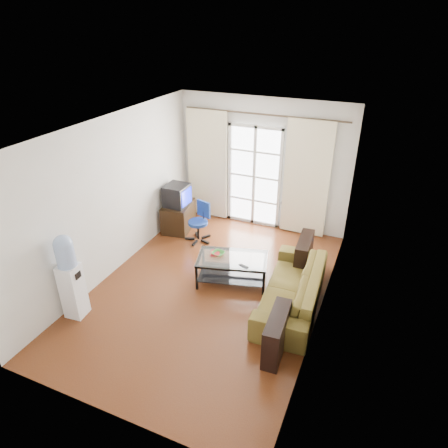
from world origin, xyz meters
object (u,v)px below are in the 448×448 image
Objects in this scene: tv_stand at (179,216)px; crt_tv at (176,195)px; sofa at (292,288)px; coffee_table at (232,266)px; water_cooler at (70,275)px; task_chair at (199,229)px.

tv_stand is 1.58× the size of crt_tv.
coffee_table is at bearing -103.15° from sofa.
tv_stand is 3.07m from water_cooler.
sofa is 3.35m from water_cooler.
sofa is 2.56m from task_chair.
water_cooler is at bearing -66.04° from sofa.
water_cooler is at bearing -100.92° from tv_stand.
water_cooler is (-0.10, -2.99, -0.08)m from crt_tv.
coffee_table is 1.65× the size of tv_stand.
sofa is at bearing -12.70° from task_chair.
sofa is at bearing -9.62° from coffee_table.
task_chair reaches higher than tv_stand.
coffee_table is (-1.09, 0.18, -0.00)m from sofa.
coffee_table is 1.56m from task_chair.
water_cooler reaches higher than coffee_table.
task_chair is at bearing -17.99° from crt_tv.
water_cooler reaches higher than tv_stand.
water_cooler reaches higher than task_chair.
coffee_table is at bearing -26.30° from task_chair.
sofa is 1.66× the size of coffee_table.
coffee_table is 2.23m from crt_tv.
coffee_table is 1.61× the size of task_chair.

